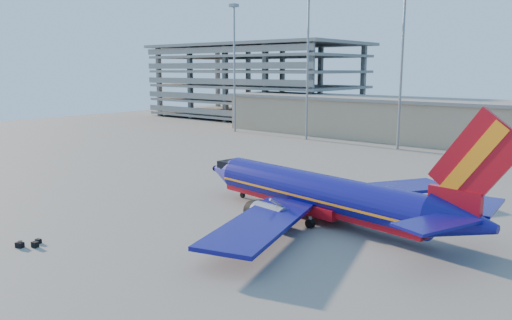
% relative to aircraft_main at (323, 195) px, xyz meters
% --- Properties ---
extents(ground, '(220.00, 220.00, 0.00)m').
position_rel_aircraft_main_xyz_m(ground, '(-7.97, -0.05, -2.52)').
color(ground, slate).
rests_on(ground, ground).
extents(terminal_building, '(122.00, 16.00, 8.50)m').
position_rel_aircraft_main_xyz_m(terminal_building, '(2.03, 57.95, 1.80)').
color(terminal_building, gray).
rests_on(terminal_building, ground).
extents(parking_garage, '(62.00, 32.00, 21.40)m').
position_rel_aircraft_main_xyz_m(parking_garage, '(-69.97, 74.00, 9.21)').
color(parking_garage, slate).
rests_on(parking_garage, ground).
extents(light_mast_row, '(101.60, 1.60, 28.65)m').
position_rel_aircraft_main_xyz_m(light_mast_row, '(-2.97, 45.95, 15.04)').
color(light_mast_row, gray).
rests_on(light_mast_row, ground).
extents(aircraft_main, '(34.72, 33.20, 11.78)m').
position_rel_aircraft_main_xyz_m(aircraft_main, '(0.00, 0.00, 0.00)').
color(aircraft_main, navy).
rests_on(aircraft_main, ground).
extents(luggage_pile, '(1.60, 2.00, 0.47)m').
position_rel_aircraft_main_xyz_m(luggage_pile, '(-14.85, -21.67, -2.29)').
color(luggage_pile, black).
rests_on(luggage_pile, ground).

